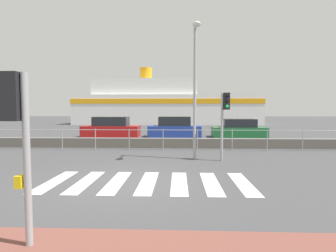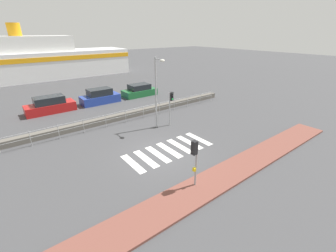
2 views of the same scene
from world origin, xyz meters
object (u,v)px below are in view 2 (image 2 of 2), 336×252
Objects in this scene: traffic_light_near at (195,154)px; parked_car_red at (50,106)px; traffic_light_far at (171,101)px; streetlamp at (157,85)px; parked_car_blue at (100,97)px; ferry_boat at (40,61)px; parked_car_green at (139,91)px.

traffic_light_near is 16.89m from parked_car_red.
traffic_light_far is 0.63× the size of parked_car_red.
traffic_light_near is 8.17m from traffic_light_far.
streetlamp reaches higher than parked_car_blue.
traffic_light_far is 28.96m from ferry_boat.
parked_car_blue reaches higher than parked_car_green.
traffic_light_near is at bearing -79.76° from parked_car_red.
parked_car_red is (-2.99, 16.58, -1.22)m from traffic_light_near.
parked_car_green is (9.85, 0.00, -0.06)m from parked_car_red.
parked_car_green is at bearing 74.01° from traffic_light_far.
traffic_light_far is at bearing -5.14° from streetlamp.
traffic_light_far reaches higher than parked_car_blue.
parked_car_red is at bearing 180.00° from parked_car_blue.
ferry_boat is 6.10× the size of parked_car_red.
traffic_light_far is 1.86m from streetlamp.
ferry_boat is 6.62× the size of parked_car_blue.
parked_car_green is (6.93, -19.11, -2.19)m from ferry_boat.
traffic_light_near is 0.47× the size of streetlamp.
parked_car_blue is (2.03, -19.11, -2.12)m from ferry_boat.
ferry_boat reaches higher than streetlamp.
streetlamp is at bearing 174.86° from traffic_light_far.
traffic_light_far is 11.98m from parked_car_red.
parked_car_blue is at bearing 180.00° from parked_car_green.
parked_car_green is at bearing 0.00° from parked_car_red.
traffic_light_near is at bearing -112.48° from parked_car_green.
traffic_light_far reaches higher than parked_car_green.
parked_car_blue is (-2.18, 9.53, -1.37)m from traffic_light_far.
traffic_light_near reaches higher than parked_car_green.
traffic_light_near is 0.10× the size of ferry_boat.
ferry_boat reaches higher than traffic_light_near.
ferry_boat is (-0.07, 35.69, 0.90)m from traffic_light_near.
traffic_light_near is at bearing -120.35° from traffic_light_far.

